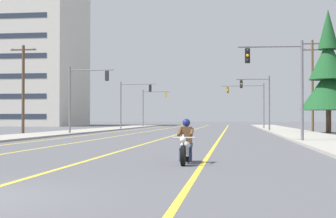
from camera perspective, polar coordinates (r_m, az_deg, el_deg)
name	(u,v)px	position (r m, az deg, el deg)	size (l,w,h in m)	color
lane_stripe_center	(186,132)	(53.85, 2.05, -2.62)	(0.16, 100.00, 0.01)	yellow
lane_stripe_left	(146,132)	(54.43, -2.53, -2.60)	(0.16, 100.00, 0.01)	yellow
lane_stripe_right	(224,132)	(53.62, 6.38, -2.62)	(0.16, 100.00, 0.01)	yellow
lane_stripe_far_left	(118,132)	(55.06, -5.76, -2.58)	(0.16, 100.00, 0.01)	yellow
sidewalk_kerb_right	(296,133)	(48.97, 14.34, -2.67)	(4.40, 110.00, 0.14)	#9E998E
sidewalk_kerb_left	(71,132)	(51.23, -10.99, -2.61)	(4.40, 110.00, 0.14)	#9E998E
motorcycle_with_rider	(186,146)	(16.35, 2.03, -4.18)	(0.70, 2.19, 1.46)	black
traffic_signal_near_right	(284,76)	(31.26, 13.05, 3.67)	(3.94, 0.49, 6.20)	slate
traffic_signal_near_left	(82,90)	(46.19, -9.75, 2.16)	(4.22, 0.37, 6.20)	slate
traffic_signal_mid_right	(260,95)	(56.77, 10.43, 1.54)	(3.72, 0.50, 6.20)	slate
traffic_signal_mid_left	(131,98)	(64.48, -4.28, 1.27)	(4.68, 0.46, 6.20)	slate
traffic_signal_far_right	(251,98)	(68.11, 9.45, 1.21)	(5.71, 0.45, 6.20)	slate
traffic_signal_far_left	(151,102)	(82.53, -1.99, 0.75)	(4.54, 0.37, 6.20)	slate
utility_pole_left_near	(23,87)	(46.97, -16.17, 2.38)	(2.39, 0.26, 8.06)	#4C3828
utility_pole_right_far	(312,83)	(55.16, 16.13, 2.91)	(2.26, 0.26, 9.78)	brown
conifer_tree_right_verge_far	(328,76)	(52.15, 17.80, 3.59)	(5.60, 5.60, 12.33)	#4C3828
apartment_building_far_left_block	(4,52)	(104.16, -18.22, 6.17)	(29.87, 18.99, 28.93)	beige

